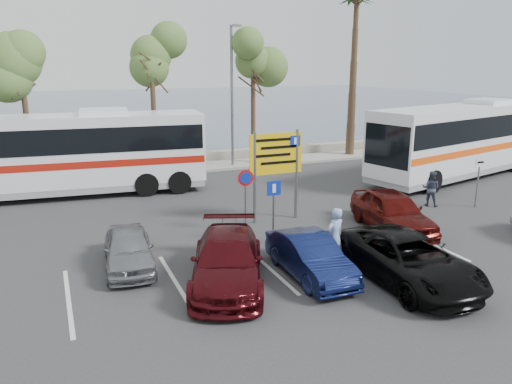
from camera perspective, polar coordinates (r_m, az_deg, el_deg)
name	(u,v)px	position (r m, az deg, el deg)	size (l,w,h in m)	color
ground	(288,251)	(16.88, 3.74, -6.69)	(120.00, 120.00, 0.00)	#323234
kerb_strip	(182,169)	(29.55, -8.42, 2.66)	(44.00, 2.40, 0.15)	gray
seawall	(174,159)	(31.41, -9.36, 3.75)	(48.00, 0.80, 0.60)	gray
sea	(99,107)	(74.63, -17.47, 9.28)	(140.00, 140.00, 0.00)	#465770
tree_left	(20,65)	(28.06, -25.34, 13.03)	(3.20, 3.20, 7.20)	#382619
tree_mid	(151,52)	(28.60, -11.94, 15.39)	(3.20, 3.20, 8.00)	#382619
tree_right	(253,61)	(30.34, -0.34, 14.71)	(3.20, 3.20, 7.40)	#382619
palm_tree	(357,0)	(33.84, 11.45, 20.71)	(4.80, 4.80, 11.20)	#382619
street_lamp_right	(232,89)	(29.39, -2.73, 11.64)	(0.45, 1.15, 8.01)	slate
direction_sign	(276,160)	(19.40, 2.31, 3.63)	(2.20, 0.12, 3.60)	slate
sign_no_stop	(246,191)	(18.24, -1.21, 0.17)	(0.60, 0.08, 2.35)	slate
sign_parking	(274,203)	(17.00, 2.03, -1.28)	(0.50, 0.07, 2.25)	slate
sign_taxi	(479,175)	(23.42, 24.09, 1.75)	(0.50, 0.07, 2.20)	slate
lane_markings	(270,267)	(15.59, 1.59, -8.52)	(12.02, 4.20, 0.01)	silver
coach_bus_left	(64,157)	(24.92, -21.13, 3.79)	(13.10, 3.99, 4.02)	silver
coach_bus_right	(465,141)	(29.70, 22.77, 5.34)	(13.54, 5.88, 4.13)	silver
car_silver_a	(128,249)	(15.80, -14.37, -6.29)	(1.45, 3.60, 1.23)	gray
car_blue	(310,256)	(14.79, 6.19, -7.33)	(1.32, 3.77, 1.24)	#0D1640
car_maroon	(227,260)	(14.23, -3.30, -7.82)	(1.96, 4.83, 1.40)	#430B0F
car_red	(392,211)	(19.21, 15.30, -2.14)	(1.79, 4.45, 1.52)	#4E0E0B
suv_black	(408,259)	(14.97, 17.00, -7.35)	(2.29, 4.96, 1.38)	black
pedestrian_near	(335,237)	(15.54, 8.98, -5.11)	(0.68, 0.44, 1.86)	#859CC2
pedestrian_far	(431,189)	(23.08, 19.36, 0.38)	(0.75, 0.59, 1.55)	#343A4E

